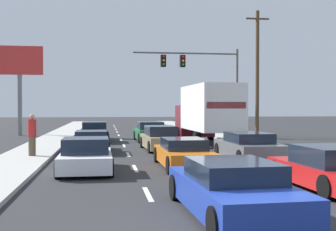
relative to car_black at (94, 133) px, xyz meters
name	(u,v)px	position (x,y,z in m)	size (l,w,h in m)	color
ground_plane	(142,138)	(3.55, 3.72, -0.61)	(140.00, 140.00, 0.00)	#2B2B2D
sidewalk_right	(243,141)	(10.01, -1.28, -0.54)	(2.41, 80.00, 0.14)	#B2AFA8
sidewalk_left	(48,143)	(-2.90, -1.28, -0.54)	(2.41, 80.00, 0.14)	#B2AFA8
lane_markings	(148,142)	(3.55, -0.76, -0.60)	(3.54, 57.00, 0.01)	silver
car_black	(94,133)	(0.00, 0.00, 0.00)	(1.99, 4.47, 1.35)	black
car_navy	(91,142)	(0.01, -6.82, -0.08)	(1.91, 4.46, 1.13)	#141E4C
car_white	(86,156)	(0.03, -13.85, -0.05)	(1.95, 4.10, 1.24)	white
car_green	(150,132)	(3.78, -0.02, 0.00)	(2.03, 4.16, 1.35)	#196B38
car_tan	(161,139)	(3.73, -6.23, 0.00)	(1.99, 4.29, 1.32)	tan
car_orange	(184,154)	(3.76, -13.17, -0.08)	(1.93, 4.53, 1.13)	orange
car_blue	(232,190)	(3.44, -20.86, -0.05)	(2.16, 4.74, 1.20)	#1E389E
box_truck	(207,111)	(7.07, -3.00, 1.47)	(2.83, 8.71, 3.68)	white
car_gray	(248,147)	(6.97, -11.32, -0.03)	(1.99, 4.55, 1.23)	slate
car_red	(325,169)	(7.02, -18.16, -0.04)	(1.97, 4.21, 1.24)	red
traffic_signal_mast	(195,69)	(8.05, 5.27, 4.83)	(8.73, 0.69, 7.16)	#595B56
utility_pole_mid	(257,73)	(12.17, 2.02, 4.35)	(1.80, 0.28, 9.63)	brown
roadside_billboard	(20,72)	(-6.19, 7.37, 4.58)	(3.73, 0.36, 7.35)	slate
pedestrian_near_corner	(32,135)	(-2.57, -9.40, 0.49)	(0.38, 0.38, 1.90)	brown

